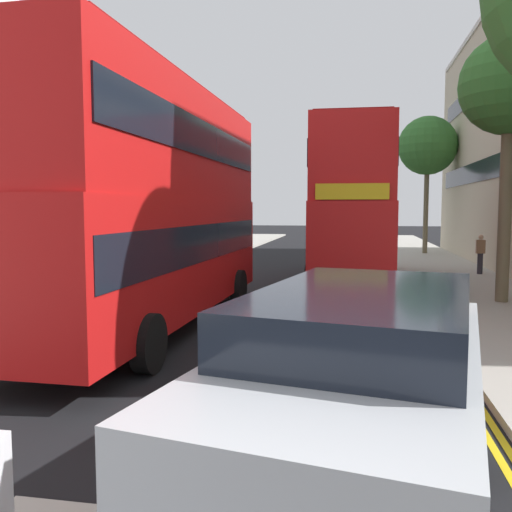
% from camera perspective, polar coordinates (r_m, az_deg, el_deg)
% --- Properties ---
extents(sidewalk_right, '(4.00, 80.00, 0.14)m').
position_cam_1_polar(sidewalk_right, '(17.11, 23.48, -4.65)').
color(sidewalk_right, '#ADA89E').
rests_on(sidewalk_right, ground).
extents(sidewalk_left, '(4.00, 80.00, 0.14)m').
position_cam_1_polar(sidewalk_left, '(18.97, -18.46, -3.57)').
color(sidewalk_left, '#ADA89E').
rests_on(sidewalk_left, ground).
extents(kerb_line_outer, '(0.10, 56.00, 0.01)m').
position_cam_1_polar(kerb_line_outer, '(14.81, 17.27, -6.17)').
color(kerb_line_outer, yellow).
rests_on(kerb_line_outer, ground).
extents(kerb_line_inner, '(0.10, 56.00, 0.01)m').
position_cam_1_polar(kerb_line_inner, '(14.79, 16.66, -6.17)').
color(kerb_line_inner, yellow).
rests_on(kerb_line_inner, ground).
extents(double_decker_bus_away, '(2.95, 10.85, 5.64)m').
position_cam_1_polar(double_decker_bus_away, '(12.82, -10.86, 5.87)').
color(double_decker_bus_away, red).
rests_on(double_decker_bus_away, ground).
extents(double_decker_bus_oncoming, '(2.95, 10.85, 5.64)m').
position_cam_1_polar(double_decker_bus_oncoming, '(20.46, 9.86, 5.53)').
color(double_decker_bus_oncoming, red).
rests_on(double_decker_bus_oncoming, ground).
extents(taxi_minivan, '(2.79, 5.09, 2.12)m').
position_cam_1_polar(taxi_minivan, '(4.87, 10.68, -16.14)').
color(taxi_minivan, silver).
rests_on(taxi_minivan, ground).
extents(pedestrian_far, '(0.34, 0.22, 1.62)m').
position_cam_1_polar(pedestrian_far, '(23.98, 22.63, 0.25)').
color(pedestrian_far, '#2D2D38').
rests_on(pedestrian_far, sidewalk_right).
extents(street_tree_near, '(2.80, 2.80, 7.55)m').
position_cam_1_polar(street_tree_near, '(17.34, 25.26, 15.75)').
color(street_tree_near, '#6B6047').
rests_on(street_tree_near, sidewalk_right).
extents(street_tree_far, '(3.47, 3.47, 8.16)m').
position_cam_1_polar(street_tree_far, '(34.30, 17.69, 10.99)').
color(street_tree_far, '#6B6047').
rests_on(street_tree_far, sidewalk_right).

